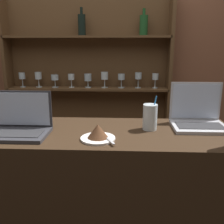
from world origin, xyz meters
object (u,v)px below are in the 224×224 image
Objects in this scene: laptop_near at (18,125)px; laptop_far at (198,117)px; water_glass at (150,117)px; cake_plate at (98,133)px.

laptop_far is (0.96, 0.17, 0.01)m from laptop_near.
laptop_far is 1.57× the size of water_glass.
water_glass is (0.27, 0.17, 0.04)m from cake_plate.
laptop_near is 0.98m from laptop_far.
water_glass is (0.69, 0.11, 0.02)m from laptop_near.
cake_plate is (-0.54, -0.24, -0.02)m from laptop_far.
laptop_far reaches higher than laptop_near.
laptop_near reaches higher than cake_plate.
laptop_far is 0.59m from cake_plate.
laptop_near is 1.10× the size of laptop_far.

